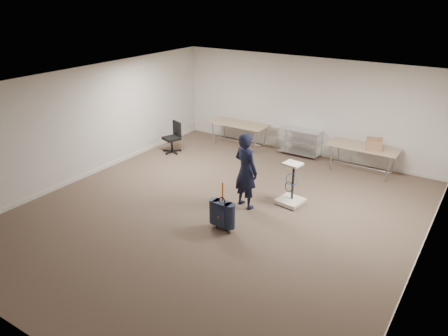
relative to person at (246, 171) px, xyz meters
The scene contains 10 objects.
ground 1.09m from the person, 117.00° to the right, with size 9.00×9.00×0.00m, color #47362B.
room_shell 1.17m from the person, 110.75° to the left, with size 8.00×9.00×9.00m.
folding_table_left 4.02m from the person, 123.21° to the left, with size 1.80×0.75×0.73m.
folding_table_right 3.73m from the person, 64.55° to the left, with size 1.80×0.75×0.73m.
wire_shelf 3.65m from the person, 94.75° to the left, with size 1.22×0.47×0.80m.
person is the anchor object (origin of this frame).
suitcase 1.25m from the person, 83.69° to the right, with size 0.39×0.24×1.04m.
office_chair 4.04m from the person, 152.98° to the left, with size 0.56×0.56×0.92m.
equipment_cart 1.20m from the person, 39.13° to the left, with size 0.61×0.61×1.00m.
cardboard_box 3.77m from the person, 60.24° to the left, with size 0.38×0.29×0.29m, color olive.
Camera 1 is at (4.67, -7.01, 4.59)m, focal length 35.00 mm.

